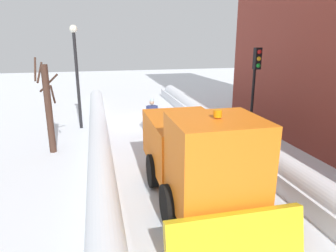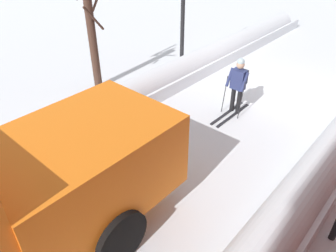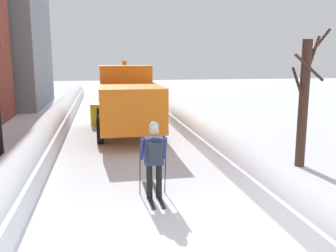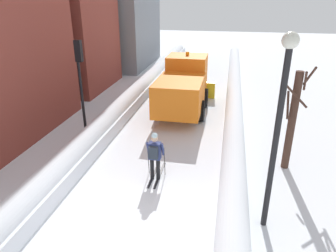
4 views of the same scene
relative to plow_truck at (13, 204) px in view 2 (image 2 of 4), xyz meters
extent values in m
cube|color=orange|center=(0.00, -1.32, -0.08)|extent=(2.30, 3.40, 1.60)
cylinder|color=black|center=(-1.15, -1.12, -0.93)|extent=(0.25, 1.10, 1.10)
cylinder|color=black|center=(1.15, -1.12, -0.93)|extent=(0.25, 1.10, 1.10)
cylinder|color=black|center=(-0.05, -7.01, -1.07)|extent=(0.14, 0.14, 0.82)
cylinder|color=black|center=(0.17, -7.01, -1.07)|extent=(0.14, 0.14, 0.82)
cube|color=navy|center=(0.06, -7.01, -0.35)|extent=(0.42, 0.26, 0.62)
cube|color=#262D38|center=(0.06, -7.22, -0.32)|extent=(0.32, 0.16, 0.44)
sphere|color=tan|center=(0.06, -7.01, 0.12)|extent=(0.24, 0.24, 0.24)
sphere|color=silver|center=(0.06, -7.01, 0.22)|extent=(0.22, 0.22, 0.22)
cylinder|color=navy|center=(-0.20, -6.91, -0.32)|extent=(0.09, 0.33, 0.56)
cylinder|color=navy|center=(0.32, -6.91, -0.32)|extent=(0.09, 0.33, 0.56)
cube|color=black|center=(-0.05, -6.76, -1.46)|extent=(0.09, 1.80, 0.03)
cube|color=black|center=(0.17, -6.76, -1.46)|extent=(0.09, 1.80, 0.03)
cylinder|color=#262628|center=(-0.24, -6.79, -0.88)|extent=(0.02, 0.19, 1.19)
cylinder|color=#262628|center=(0.36, -6.79, -0.88)|extent=(0.02, 0.19, 1.19)
cylinder|color=black|center=(3.70, -8.76, 1.03)|extent=(0.16, 0.16, 5.01)
cylinder|color=#442C22|center=(4.75, -5.25, 0.39)|extent=(0.28, 0.28, 3.73)
cylinder|color=#442C22|center=(4.68, -5.52, 1.47)|extent=(0.84, 0.30, 0.80)
cylinder|color=#442C22|center=(4.53, -5.24, 1.03)|extent=(0.10, 0.71, 0.88)
camera|label=1|loc=(2.78, 7.95, 3.27)|focal=32.57mm
camera|label=2|loc=(-4.17, 1.02, 3.84)|focal=34.18mm
camera|label=3|loc=(-1.08, -14.85, 1.69)|focal=38.58mm
camera|label=4|loc=(2.38, -16.42, 4.71)|focal=33.58mm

